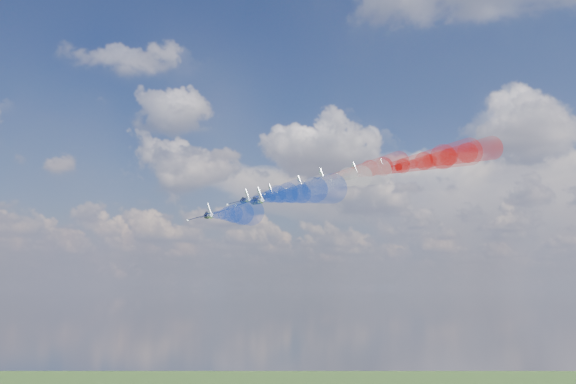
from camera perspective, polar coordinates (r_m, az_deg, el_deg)
The scene contains 16 objects.
jet_lead at distance 163.96m, azimuth -1.79°, elevation -0.26°, with size 9.76×12.20×3.25m, color black, non-canonical shape.
trail_lead at distance 137.62m, azimuth 0.60°, elevation 0.22°, with size 4.07×43.42×4.07m, color white, non-canonical shape.
jet_inner_left at distance 152.78m, azimuth -3.86°, elevation -0.76°, with size 9.76×12.20×3.25m, color black, non-canonical shape.
trail_inner_left at distance 126.21m, azimuth -1.69°, elevation -0.35°, with size 4.07×43.42×4.07m, color blue, non-canonical shape.
jet_inner_right at distance 156.56m, azimuth 2.70°, elevation 1.07°, with size 9.76×12.20×3.25m, color black, non-canonical shape.
trail_inner_right at distance 130.91m, azimuth 6.12°, elevation 1.83°, with size 4.07×43.42×4.07m, color red, non-canonical shape.
jet_outer_left at distance 136.63m, azimuth -7.15°, elevation -2.12°, with size 9.76×12.20×3.25m, color black, non-canonical shape.
trail_outer_left at distance 109.77m, azimuth -5.46°, elevation -1.98°, with size 4.07×43.42×4.07m, color blue, non-canonical shape.
jet_center_third at distance 141.31m, azimuth 0.74°, elevation 0.33°, with size 9.76×12.20×3.25m, color black, non-canonical shape.
trail_center_third at distance 115.36m, azimuth 4.17°, elevation 1.03°, with size 4.07×43.42×4.07m, color white, non-canonical shape.
jet_outer_right at distance 148.82m, azimuth 7.93°, elevation 1.81°, with size 9.76×12.20×3.25m, color black, non-canonical shape.
trail_outer_right at distance 124.20m, azimuth 12.61°, elevation 2.76°, with size 4.07×43.42×4.07m, color red, non-canonical shape.
jet_rear_left at distance 127.03m, azimuth -2.79°, elevation -0.82°, with size 9.76×12.20×3.25m, color black, non-canonical shape.
trail_rear_left at distance 100.60m, azimuth 0.22°, elevation -0.31°, with size 4.07×43.42×4.07m, color blue, non-canonical shape.
jet_rear_right at distance 133.92m, azimuth 5.55°, elevation 1.38°, with size 9.76×12.20×3.25m, color black, non-canonical shape.
trail_rear_right at distance 108.85m, azimuth 10.33°, elevation 2.36°, with size 4.07×43.42×4.07m, color red, non-canonical shape.
Camera 1 is at (87.79, -139.41, 128.61)m, focal length 39.56 mm.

